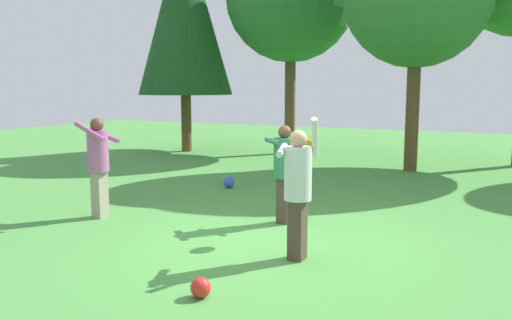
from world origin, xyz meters
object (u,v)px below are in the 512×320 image
at_px(person_catcher, 284,166).
at_px(ball_blue, 229,182).
at_px(person_thrower, 298,183).
at_px(ball_red, 201,288).
at_px(tree_far_left, 184,10).
at_px(frisbee, 305,142).
at_px(person_bystander, 98,159).

height_order(person_catcher, ball_blue, person_catcher).
relative_size(person_thrower, ball_red, 8.39).
bearing_deg(person_catcher, ball_red, -37.61).
height_order(person_thrower, tree_far_left, tree_far_left).
bearing_deg(person_thrower, ball_red, 147.77).
xyz_separation_m(frisbee, tree_far_left, (-7.17, 7.66, 3.24)).
relative_size(person_catcher, tree_far_left, 0.21).
bearing_deg(ball_blue, person_thrower, -50.33).
height_order(ball_red, tree_far_left, tree_far_left).
distance_m(person_catcher, person_bystander, 3.05).
bearing_deg(person_thrower, tree_far_left, 23.98).
xyz_separation_m(ball_blue, tree_far_left, (-4.42, 4.99, 4.49)).
distance_m(person_thrower, ball_blue, 4.87).
relative_size(person_thrower, person_bystander, 1.09).
bearing_deg(ball_red, person_thrower, 74.55).
bearing_deg(ball_blue, tree_far_left, 131.55).
height_order(frisbee, ball_blue, frisbee).
relative_size(person_thrower, person_catcher, 1.16).
bearing_deg(person_thrower, frisbee, 0.00).
relative_size(person_bystander, tree_far_left, 0.22).
height_order(person_catcher, ball_red, person_catcher).
xyz_separation_m(person_catcher, ball_blue, (-2.21, 2.13, -0.80)).
relative_size(frisbee, tree_far_left, 0.04).
xyz_separation_m(person_thrower, person_catcher, (-0.85, 1.56, -0.05)).
height_order(person_thrower, ball_red, person_thrower).
height_order(person_catcher, frisbee, person_catcher).
xyz_separation_m(person_thrower, frisbee, (-0.31, 1.01, 0.40)).
relative_size(person_catcher, frisbee, 4.81).
bearing_deg(frisbee, person_bystander, -171.93).
xyz_separation_m(person_thrower, tree_far_left, (-7.48, 8.67, 3.64)).
bearing_deg(ball_red, ball_blue, 116.53).
bearing_deg(person_bystander, tree_far_left, 106.66).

